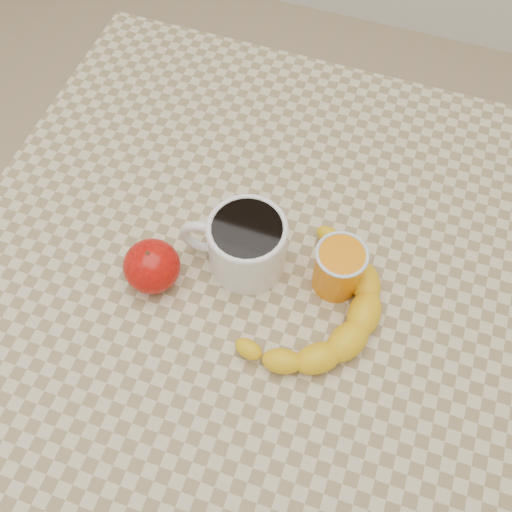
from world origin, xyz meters
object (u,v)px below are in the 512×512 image
(orange_juice_glass, at_px, (339,268))
(banana, at_px, (315,307))
(coffee_mug, at_px, (245,243))
(table, at_px, (256,292))
(apple, at_px, (152,266))

(orange_juice_glass, distance_m, banana, 0.06)
(orange_juice_glass, bearing_deg, coffee_mug, -176.07)
(table, xyz_separation_m, apple, (-0.12, -0.06, 0.12))
(table, bearing_deg, coffee_mug, -177.11)
(table, height_order, coffee_mug, coffee_mug)
(table, relative_size, banana, 2.61)
(table, relative_size, apple, 9.93)
(table, relative_size, coffee_mug, 5.49)
(orange_juice_glass, bearing_deg, apple, -162.14)
(table, distance_m, apple, 0.18)
(apple, distance_m, banana, 0.21)
(orange_juice_glass, distance_m, apple, 0.23)
(banana, bearing_deg, coffee_mug, -177.85)
(table, xyz_separation_m, banana, (0.09, -0.04, 0.11))
(orange_juice_glass, relative_size, apple, 0.94)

